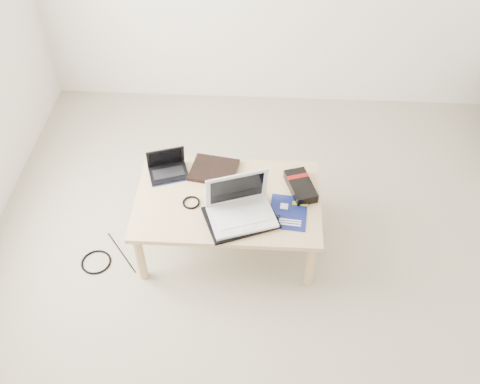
# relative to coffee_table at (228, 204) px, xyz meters

# --- Properties ---
(ground) EXTENTS (4.00, 4.00, 0.00)m
(ground) POSITION_rel_coffee_table_xyz_m (0.44, -0.42, -0.35)
(ground) COLOR #AEA48D
(ground) RESTS_ON ground
(room_shell) EXTENTS (4.20, 4.20, 2.70)m
(room_shell) POSITION_rel_coffee_table_xyz_m (0.44, -0.42, 1.32)
(room_shell) COLOR white
(room_shell) RESTS_ON ground
(coffee_table) EXTENTS (1.10, 0.70, 0.40)m
(coffee_table) POSITION_rel_coffee_table_xyz_m (0.00, 0.00, 0.00)
(coffee_table) COLOR #D3B67F
(coffee_table) RESTS_ON ground
(book) EXTENTS (0.32, 0.28, 0.03)m
(book) POSITION_rel_coffee_table_xyz_m (-0.10, 0.23, 0.06)
(book) COLOR black
(book) RESTS_ON coffee_table
(netbook) EXTENTS (0.28, 0.24, 0.17)m
(netbook) POSITION_rel_coffee_table_xyz_m (-0.39, 0.21, 0.08)
(netbook) COLOR black
(netbook) RESTS_ON coffee_table
(tablet) EXTENTS (0.23, 0.17, 0.01)m
(tablet) POSITION_rel_coffee_table_xyz_m (0.03, -0.01, 0.05)
(tablet) COLOR black
(tablet) RESTS_ON coffee_table
(remote) EXTENTS (0.08, 0.22, 0.02)m
(remote) POSITION_rel_coffee_table_xyz_m (0.19, 0.05, 0.06)
(remote) COLOR #B8B8BD
(remote) RESTS_ON coffee_table
(neoprene_sleeve) EXTENTS (0.47, 0.41, 0.02)m
(neoprene_sleeve) POSITION_rel_coffee_table_xyz_m (0.08, -0.16, 0.06)
(neoprene_sleeve) COLOR black
(neoprene_sleeve) RESTS_ON coffee_table
(white_laptop) EXTENTS (0.43, 0.36, 0.26)m
(white_laptop) POSITION_rel_coffee_table_xyz_m (0.08, -0.13, 0.12)
(white_laptop) COLOR silver
(white_laptop) RESTS_ON neoprene_sleeve
(motherboard) EXTENTS (0.24, 0.29, 0.01)m
(motherboard) POSITION_rel_coffee_table_xyz_m (0.36, -0.09, 0.05)
(motherboard) COLOR #0C1752
(motherboard) RESTS_ON coffee_table
(gpu_box) EXTENTS (0.21, 0.29, 0.06)m
(gpu_box) POSITION_rel_coffee_table_xyz_m (0.43, 0.10, 0.08)
(gpu_box) COLOR black
(gpu_box) RESTS_ON coffee_table
(cable_coil) EXTENTS (0.13, 0.13, 0.01)m
(cable_coil) POSITION_rel_coffee_table_xyz_m (-0.21, -0.05, 0.05)
(cable_coil) COLOR black
(cable_coil) RESTS_ON coffee_table
(floor_cable_coil) EXTENTS (0.22, 0.22, 0.01)m
(floor_cable_coil) POSITION_rel_coffee_table_xyz_m (-0.82, -0.22, -0.35)
(floor_cable_coil) COLOR black
(floor_cable_coil) RESTS_ON ground
(floor_cable_trail) EXTENTS (0.24, 0.30, 0.01)m
(floor_cable_trail) POSITION_rel_coffee_table_xyz_m (-0.68, -0.13, -0.35)
(floor_cable_trail) COLOR black
(floor_cable_trail) RESTS_ON ground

